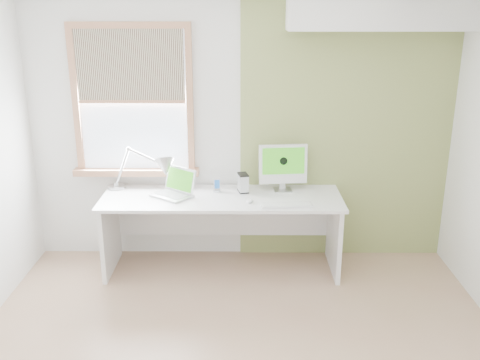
{
  "coord_description": "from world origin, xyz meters",
  "views": [
    {
      "loc": [
        0.02,
        -3.23,
        2.4
      ],
      "look_at": [
        0.0,
        1.05,
        1.0
      ],
      "focal_mm": 40.13,
      "sensor_mm": 36.0,
      "label": 1
    }
  ],
  "objects_px": {
    "desk_lamp": "(156,169)",
    "laptop": "(175,189)",
    "external_drive": "(243,183)",
    "imac": "(283,165)",
    "desk": "(222,214)"
  },
  "relations": [
    {
      "from": "external_drive",
      "to": "imac",
      "type": "distance_m",
      "value": 0.41
    },
    {
      "from": "desk",
      "to": "desk_lamp",
      "type": "distance_m",
      "value": 0.75
    },
    {
      "from": "desk",
      "to": "imac",
      "type": "height_order",
      "value": "imac"
    },
    {
      "from": "laptop",
      "to": "external_drive",
      "type": "height_order",
      "value": "laptop"
    },
    {
      "from": "desk_lamp",
      "to": "imac",
      "type": "xyz_separation_m",
      "value": [
        1.19,
        0.04,
        0.03
      ]
    },
    {
      "from": "desk_lamp",
      "to": "laptop",
      "type": "bearing_deg",
      "value": -28.75
    },
    {
      "from": "desk",
      "to": "laptop",
      "type": "relative_size",
      "value": 4.92
    },
    {
      "from": "desk",
      "to": "desk_lamp",
      "type": "relative_size",
      "value": 3.08
    },
    {
      "from": "external_drive",
      "to": "desk_lamp",
      "type": "bearing_deg",
      "value": 179.51
    },
    {
      "from": "laptop",
      "to": "imac",
      "type": "height_order",
      "value": "imac"
    },
    {
      "from": "desk",
      "to": "laptop",
      "type": "xyz_separation_m",
      "value": [
        -0.43,
        -0.02,
        0.26
      ]
    },
    {
      "from": "desk",
      "to": "imac",
      "type": "bearing_deg",
      "value": 12.65
    },
    {
      "from": "desk",
      "to": "external_drive",
      "type": "distance_m",
      "value": 0.35
    },
    {
      "from": "desk_lamp",
      "to": "laptop",
      "type": "relative_size",
      "value": 1.6
    },
    {
      "from": "laptop",
      "to": "external_drive",
      "type": "relative_size",
      "value": 2.53
    }
  ]
}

